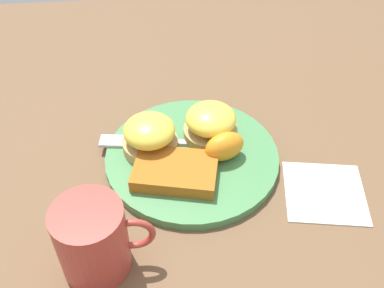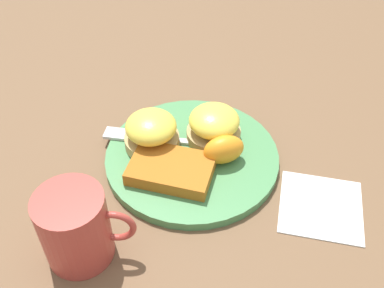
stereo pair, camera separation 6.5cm
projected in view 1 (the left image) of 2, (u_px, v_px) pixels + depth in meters
ground_plane at (192, 160)px, 0.68m from camera, size 1.10×1.10×0.00m
plate at (192, 157)px, 0.67m from camera, size 0.26×0.26×0.01m
sandwich_benedict_left at (211, 124)px, 0.67m from camera, size 0.08×0.08×0.06m
sandwich_benedict_right at (150, 136)px, 0.65m from camera, size 0.08×0.08×0.06m
hashbrown_patty at (175, 171)px, 0.63m from camera, size 0.13×0.10×0.02m
orange_wedge at (224, 146)px, 0.65m from camera, size 0.07×0.05×0.04m
fork at (159, 142)px, 0.68m from camera, size 0.21×0.04×0.00m
cup at (94, 240)px, 0.51m from camera, size 0.11×0.08×0.10m
napkin at (325, 192)px, 0.63m from camera, size 0.13×0.13×0.00m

